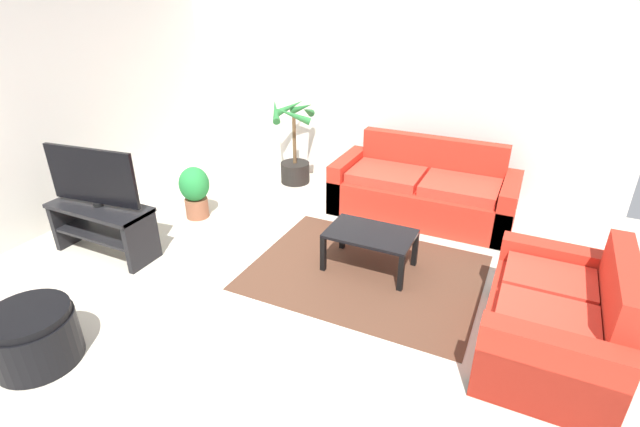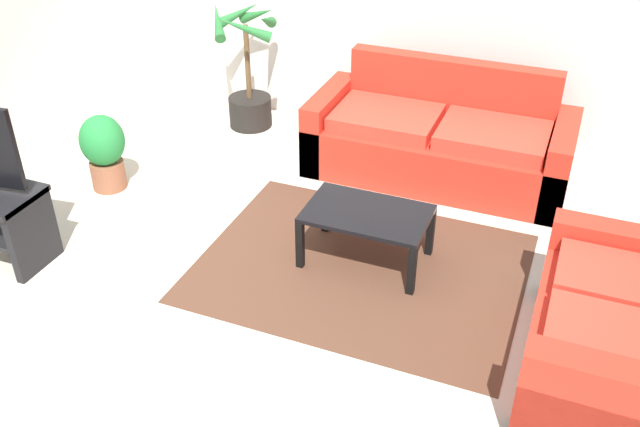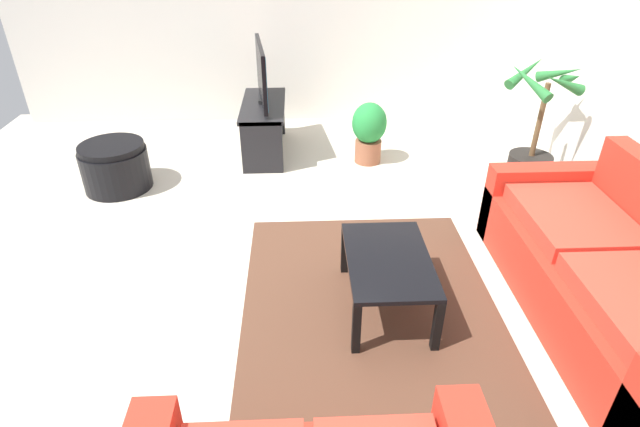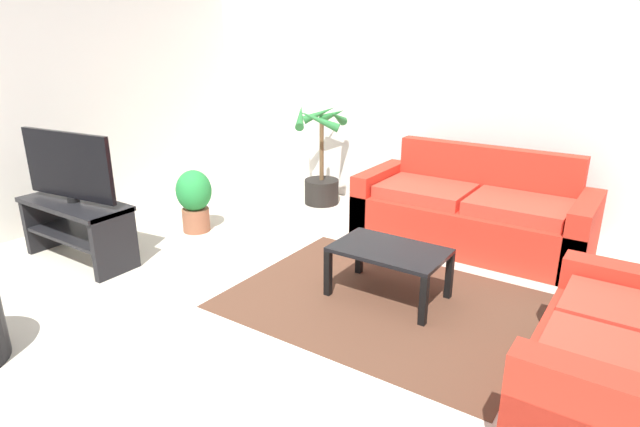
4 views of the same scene
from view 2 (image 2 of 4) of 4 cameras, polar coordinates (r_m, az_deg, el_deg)
ground_plane at (r=4.56m, az=-7.41°, el=-8.16°), size 6.60×6.60×0.00m
couch_main at (r=5.96m, az=9.61°, el=5.73°), size 2.12×0.90×0.90m
couch_loveseat at (r=4.27m, az=23.23°, el=-9.23°), size 0.90×1.41×0.90m
coffee_table at (r=4.80m, az=3.82°, el=-0.45°), size 0.84×0.53×0.40m
area_rug at (r=4.92m, az=3.30°, el=-4.35°), size 2.20×1.70×0.01m
potted_palm at (r=6.73m, az=-5.82°, el=10.39°), size 0.72×0.68×1.17m
potted_plant_small at (r=5.92m, az=-17.11°, el=5.01°), size 0.36×0.36×0.64m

